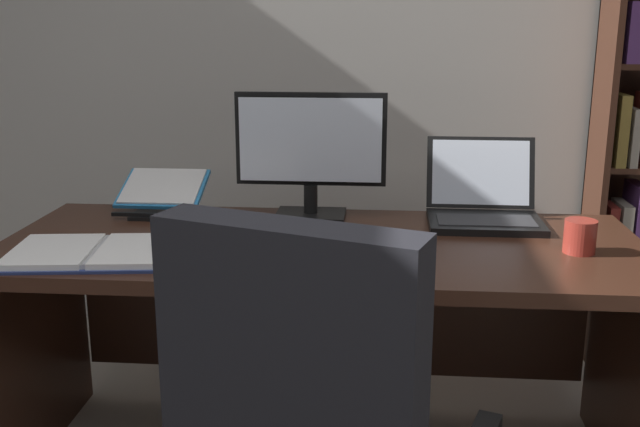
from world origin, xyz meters
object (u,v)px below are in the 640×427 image
Objects in this scene: desk at (324,292)px; coffee_mug at (580,236)px; reading_stand_with_book at (162,192)px; notepad at (211,229)px; keyboard at (297,252)px; monitor at (311,156)px; pen at (217,227)px; open_binder at (96,252)px; computer_mouse at (408,252)px; laptop at (483,205)px.

desk is 20.08× the size of coffee_mug.
reading_stand_with_book is 1.32× the size of notepad.
reading_stand_with_book is at bearing 137.95° from keyboard.
monitor is (-0.06, 0.17, 0.39)m from desk.
keyboard is 3.00× the size of pen.
monitor is at bearing 32.89° from pen.
coffee_mug is (0.71, -0.13, 0.23)m from desk.
reading_stand_with_book is at bearing 79.52° from open_binder.
computer_mouse is at bearing 0.00° from keyboard.
computer_mouse is 0.21× the size of open_binder.
computer_mouse is 0.48m from coffee_mug.
open_binder is at bearing -155.18° from desk.
keyboard is at bearing -172.73° from coffee_mug.
reading_stand_with_book is 0.33m from notepad.
keyboard is 1.51× the size of reading_stand_with_book.
open_binder is at bearing -174.68° from keyboard.
open_binder is (-0.59, -0.27, 0.20)m from desk.
laptop reaches higher than coffee_mug.
pen is (0.27, 0.27, 0.00)m from open_binder.
notepad is (-0.34, -0.00, 0.19)m from desk.
reading_stand_with_book is 3.02× the size of coffee_mug.
pen reaches higher than notepad.
laptop is (0.55, 0.01, -0.15)m from monitor.
keyboard is 0.77m from coffee_mug.
coffee_mug reaches higher than notepad.
monitor is at bearing 108.28° from desk.
laptop is at bearing 12.34° from notepad.
pen is at bearing -147.11° from monitor.
computer_mouse is (0.30, 0.00, 0.01)m from keyboard.
desk is 0.30m from keyboard.
laptop reaches higher than reading_stand_with_book.
keyboard is 0.68m from reading_stand_with_book.
open_binder reaches higher than desk.
reading_stand_with_book reaches higher than coffee_mug.
computer_mouse is 0.84m from open_binder.
keyboard and open_binder have the same top height.
keyboard is at bearing -90.00° from monitor.
keyboard is 0.54m from open_binder.
monitor is at bearing 158.85° from coffee_mug.
notepad is (0.22, -0.23, -0.06)m from reading_stand_with_book.
laptop is 1.25× the size of reading_stand_with_book.
laptop is at bearing 125.90° from coffee_mug.
laptop is (0.49, 0.18, 0.24)m from desk.
notepad is at bearing -46.79° from reading_stand_with_book.
laptop is 0.38m from coffee_mug.
pen is (-0.81, -0.18, -0.04)m from laptop.
laptop is at bearing 1.02° from monitor.
computer_mouse is 0.37× the size of reading_stand_with_book.
open_binder is at bearing -173.54° from coffee_mug.
monitor reaches higher than desk.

